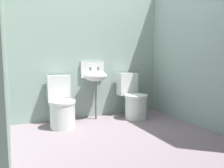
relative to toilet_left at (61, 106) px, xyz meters
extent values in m
cube|color=gray|center=(0.60, -0.90, -0.36)|extent=(3.07, 2.91, 0.08)
cube|color=#8DA49B|center=(0.60, 0.40, 0.86)|extent=(3.07, 0.10, 2.36)
cube|color=#8EAA9B|center=(-0.79, -0.80, 0.86)|extent=(0.10, 2.71, 2.36)
cube|color=#8BA49F|center=(1.98, -0.80, 0.86)|extent=(0.10, 2.71, 2.36)
cylinder|color=white|center=(0.00, -0.09, -0.13)|extent=(0.39, 0.39, 0.38)
cylinder|color=white|center=(0.00, -0.09, 0.08)|extent=(0.41, 0.41, 0.04)
cube|color=white|center=(0.01, 0.21, 0.26)|extent=(0.37, 0.19, 0.40)
cylinder|color=silver|center=(1.28, -0.09, -0.13)|extent=(0.40, 0.40, 0.38)
cylinder|color=silver|center=(1.28, -0.09, 0.08)|extent=(0.42, 0.42, 0.04)
cube|color=silver|center=(1.27, 0.21, 0.26)|extent=(0.37, 0.20, 0.40)
cylinder|color=#6B6655|center=(0.63, 0.16, 0.01)|extent=(0.04, 0.04, 0.66)
ellipsoid|color=white|center=(0.63, 0.16, 0.43)|extent=(0.40, 0.32, 0.18)
cube|color=white|center=(0.63, 0.33, 0.53)|extent=(0.42, 0.04, 0.28)
cylinder|color=#6B6655|center=(0.56, 0.22, 0.55)|extent=(0.04, 0.04, 0.06)
cylinder|color=#6B6655|center=(0.70, 0.22, 0.55)|extent=(0.04, 0.04, 0.06)
camera|label=1|loc=(-0.70, -3.49, 0.77)|focal=36.69mm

